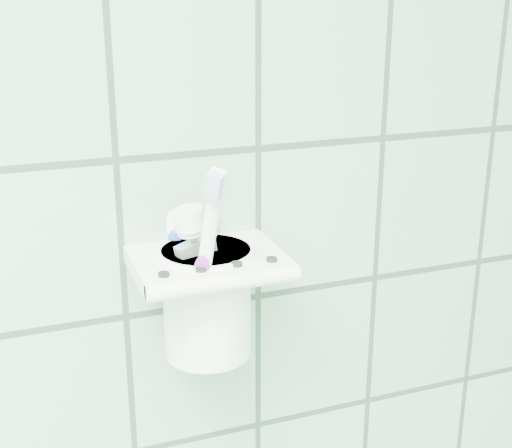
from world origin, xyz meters
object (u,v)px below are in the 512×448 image
toothbrush_orange (189,250)px  toothpaste_tube (214,264)px  cup (207,298)px  toothbrush_blue (213,254)px  holder_bracket (207,263)px  toothbrush_pink (188,251)px

toothbrush_orange → toothpaste_tube: (0.02, 0.00, -0.02)m
cup → toothbrush_orange: size_ratio=0.54×
toothbrush_blue → toothbrush_orange: 0.02m
holder_bracket → toothbrush_pink: (-0.01, 0.01, 0.01)m
toothbrush_pink → toothbrush_orange: bearing=-84.0°
toothbrush_pink → toothpaste_tube: toothbrush_pink is taller
holder_bracket → cup: 0.04m
toothbrush_pink → toothbrush_blue: size_ratio=1.02×
cup → toothbrush_blue: 0.05m
holder_bracket → toothpaste_tube: size_ratio=0.91×
cup → toothbrush_blue: (0.00, -0.01, 0.05)m
toothbrush_pink → holder_bracket: bearing=-28.4°
toothbrush_blue → cup: bearing=151.6°
holder_bracket → cup: (0.00, 0.00, -0.04)m
holder_bracket → toothbrush_blue: 0.01m
holder_bracket → cup: same height
toothbrush_blue → toothpaste_tube: 0.01m
toothbrush_pink → toothbrush_orange: 0.01m
toothbrush_blue → toothpaste_tube: bearing=100.1°
cup → toothpaste_tube: toothpaste_tube is taller
cup → toothbrush_orange: toothbrush_orange is taller
holder_bracket → toothpaste_tube: 0.01m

